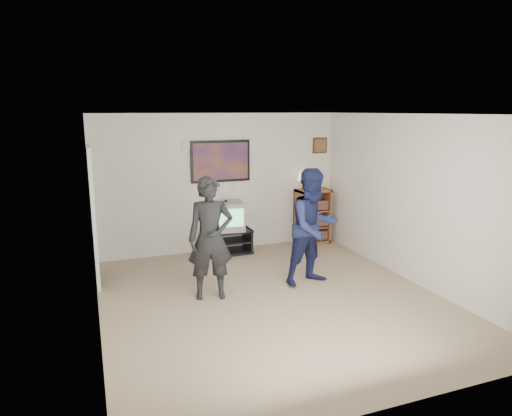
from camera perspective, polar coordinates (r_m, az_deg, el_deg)
room_shell at (r=6.31m, az=0.99°, el=0.25°), size 4.51×5.00×2.51m
media_stand at (r=8.29m, az=-3.67°, el=-4.20°), size 0.88×0.50×0.44m
crt_television at (r=8.17m, az=-3.76°, el=-1.00°), size 0.66×0.58×0.51m
bookshelf at (r=8.90m, az=7.07°, el=-1.06°), size 0.65×0.37×1.06m
table_lamp at (r=8.72m, az=5.89°, el=3.42°), size 0.22×0.22×0.35m
person_tall at (r=6.22m, az=-5.71°, el=-3.80°), size 0.68×0.51×1.69m
person_short at (r=6.76m, az=7.19°, el=-2.36°), size 0.95×0.80×1.73m
controller_left at (r=6.35m, az=-6.88°, el=0.12°), size 0.04×0.13×0.04m
controller_right at (r=6.90m, az=6.36°, el=0.37°), size 0.06×0.12×0.03m
poster at (r=8.24m, az=-4.45°, el=5.84°), size 1.10×0.03×0.75m
air_vent at (r=8.08m, az=-8.28°, el=7.77°), size 0.28×0.02×0.14m
small_picture at (r=8.98m, az=7.99°, el=7.75°), size 0.30×0.03×0.30m
doorway at (r=7.17m, az=-19.77°, el=-1.07°), size 0.03×0.85×2.00m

